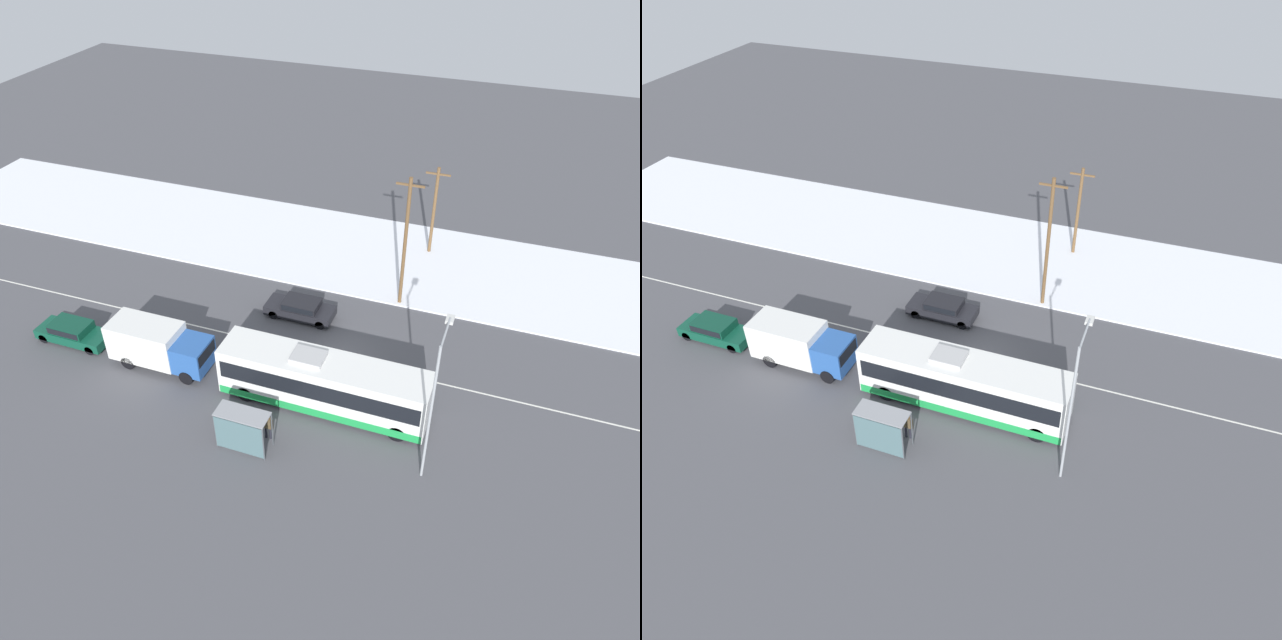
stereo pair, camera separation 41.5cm
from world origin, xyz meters
The scene contains 12 objects.
ground_plane centered at (0.00, 0.00, 0.00)m, with size 120.00×120.00×0.00m, color #4C4C51.
snow_lot centered at (0.00, 12.47, 0.06)m, with size 80.00×11.57×0.12m.
lane_marking_center centered at (0.00, 0.00, 0.00)m, with size 60.00×0.12×0.00m.
city_bus centered at (0.39, -3.98, 1.69)m, with size 11.83×2.57×3.46m.
box_truck centered at (-10.10, -4.04, 1.56)m, with size 6.23×2.30×2.80m.
sedan_car centered at (-3.84, 3.29, 0.74)m, with size 4.61×1.80×1.33m.
parked_car_near_truck centered at (-16.51, -3.99, 0.77)m, with size 4.77×1.80×1.39m.
pedestrian_at_stop centered at (-1.55, -7.33, 1.10)m, with size 0.65×0.29×1.79m.
bus_shelter centered at (-2.50, -8.50, 1.67)m, with size 2.80×1.20×2.40m.
streetlamp centered at (6.69, -6.51, 5.26)m, with size 0.36×2.67×8.46m.
utility_pole_roadside centered at (2.03, 7.07, 4.87)m, with size 1.80×0.24×9.36m.
utility_pole_snowlot centered at (2.54, 14.44, 3.69)m, with size 1.80×0.24×7.02m.
Camera 1 is at (8.76, -27.72, 25.37)m, focal length 35.00 mm.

